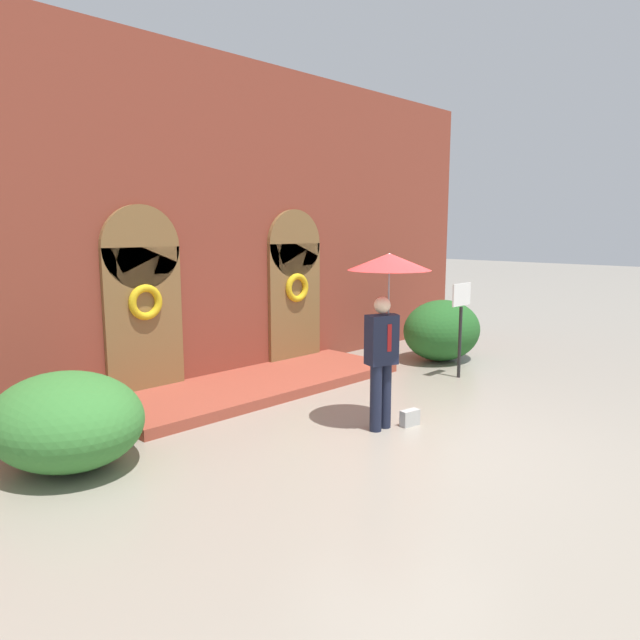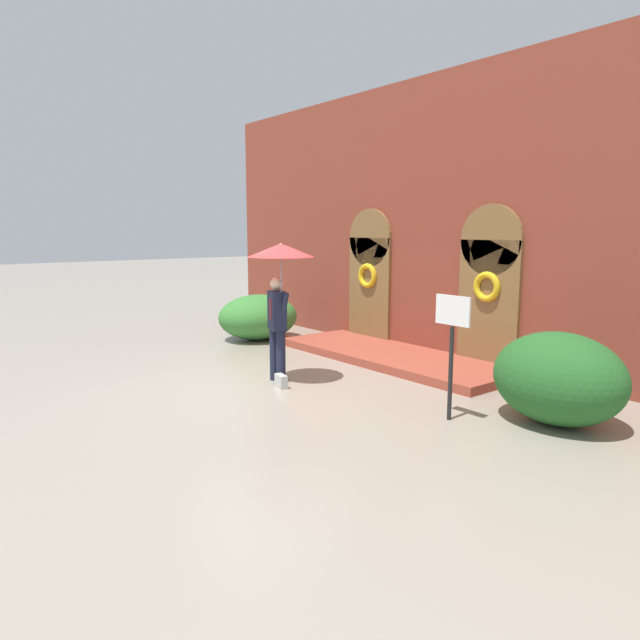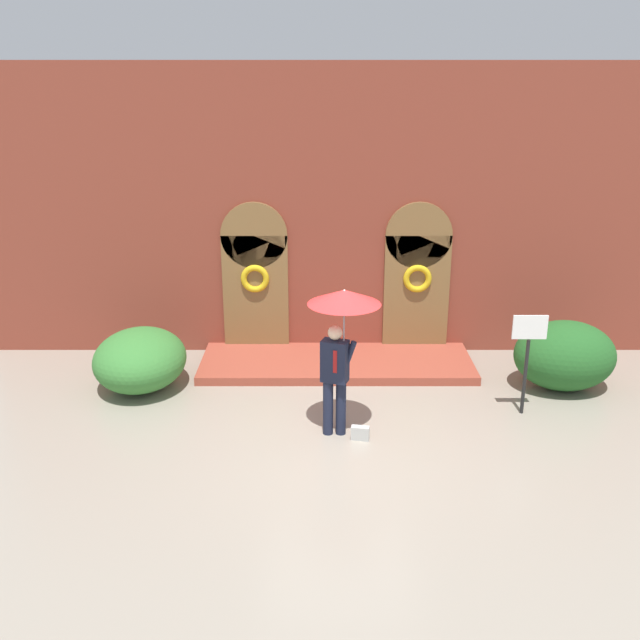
{
  "view_description": "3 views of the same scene",
  "coord_description": "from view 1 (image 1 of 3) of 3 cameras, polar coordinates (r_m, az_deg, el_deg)",
  "views": [
    {
      "loc": [
        -5.88,
        -4.29,
        2.66
      ],
      "look_at": [
        0.2,
        1.81,
        1.3
      ],
      "focal_mm": 32.0,
      "sensor_mm": 36.0,
      "label": 1
    },
    {
      "loc": [
        7.87,
        -4.98,
        2.59
      ],
      "look_at": [
        -0.19,
        1.36,
        0.95
      ],
      "focal_mm": 32.0,
      "sensor_mm": 36.0,
      "label": 2
    },
    {
      "loc": [
        -0.32,
        -9.66,
        5.35
      ],
      "look_at": [
        -0.3,
        1.9,
        1.36
      ],
      "focal_mm": 40.0,
      "sensor_mm": 36.0,
      "label": 3
    }
  ],
  "objects": [
    {
      "name": "building_facade",
      "position": [
        10.29,
        -10.19,
        8.95
      ],
      "size": [
        14.0,
        2.3,
        5.6
      ],
      "color": "brown",
      "rests_on": "ground"
    },
    {
      "name": "shrub_left",
      "position": [
        7.16,
        -23.98,
        -9.11
      ],
      "size": [
        1.63,
        1.93,
        1.07
      ],
      "primitive_type": "ellipsoid",
      "color": "#387A33",
      "rests_on": "ground"
    },
    {
      "name": "sign_post",
      "position": [
        10.53,
        13.91,
        0.55
      ],
      "size": [
        0.56,
        0.06,
        1.72
      ],
      "color": "black",
      "rests_on": "ground"
    },
    {
      "name": "ground_plane",
      "position": [
        7.75,
        8.58,
        -11.19
      ],
      "size": [
        80.0,
        80.0,
        0.0
      ],
      "primitive_type": "plane",
      "color": "gray"
    },
    {
      "name": "person_with_umbrella",
      "position": [
        7.54,
        6.74,
        3.23
      ],
      "size": [
        1.1,
        1.1,
        2.36
      ],
      "color": "#191E33",
      "rests_on": "ground"
    },
    {
      "name": "shrub_right",
      "position": [
        11.97,
        12.09,
        -1.01
      ],
      "size": [
        1.79,
        1.43,
        1.25
      ],
      "primitive_type": "ellipsoid",
      "color": "#235B23",
      "rests_on": "ground"
    },
    {
      "name": "handbag",
      "position": [
        8.04,
        8.97,
        -9.63
      ],
      "size": [
        0.3,
        0.17,
        0.22
      ],
      "primitive_type": "cube",
      "rotation": [
        0.0,
        0.0,
        -0.18
      ],
      "color": "#B7B7B2",
      "rests_on": "ground"
    }
  ]
}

